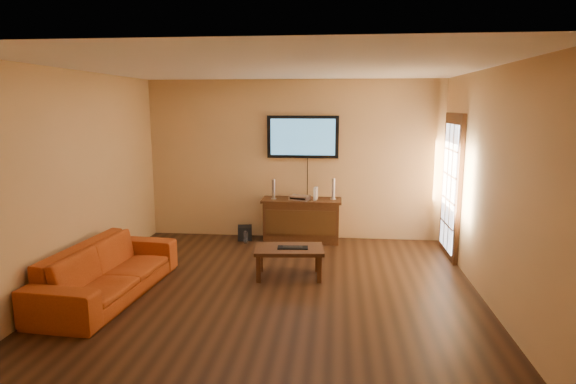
# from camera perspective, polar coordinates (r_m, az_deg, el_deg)

# --- Properties ---
(ground_plane) EXTENTS (5.00, 5.00, 0.00)m
(ground_plane) POSITION_cam_1_polar(r_m,az_deg,el_deg) (6.12, -1.55, -11.52)
(ground_plane) COLOR black
(ground_plane) RESTS_ON ground
(room_walls) EXTENTS (5.00, 5.00, 5.00)m
(room_walls) POSITION_cam_1_polar(r_m,az_deg,el_deg) (6.33, -0.89, 4.97)
(room_walls) COLOR tan
(room_walls) RESTS_ON ground
(french_door) EXTENTS (0.07, 1.02, 2.22)m
(french_door) POSITION_cam_1_polar(r_m,az_deg,el_deg) (7.63, 18.77, 0.50)
(french_door) COLOR #381C0C
(french_door) RESTS_ON ground
(media_console) EXTENTS (1.33, 0.51, 0.72)m
(media_console) POSITION_cam_1_polar(r_m,az_deg,el_deg) (8.12, 1.61, -3.33)
(media_console) COLOR #381C0C
(media_console) RESTS_ON ground
(television) EXTENTS (1.20, 0.08, 0.71)m
(television) POSITION_cam_1_polar(r_m,az_deg,el_deg) (8.13, 1.77, 6.54)
(television) COLOR black
(television) RESTS_ON ground
(coffee_table) EXTENTS (0.96, 0.63, 0.41)m
(coffee_table) POSITION_cam_1_polar(r_m,az_deg,el_deg) (6.45, 0.14, -7.11)
(coffee_table) COLOR #381C0C
(coffee_table) RESTS_ON ground
(sofa) EXTENTS (0.79, 2.19, 0.84)m
(sofa) POSITION_cam_1_polar(r_m,az_deg,el_deg) (6.20, -20.59, -7.77)
(sofa) COLOR #A43E12
(sofa) RESTS_ON ground
(speaker_left) EXTENTS (0.09, 0.09, 0.33)m
(speaker_left) POSITION_cam_1_polar(r_m,az_deg,el_deg) (8.04, -1.71, 0.25)
(speaker_left) COLOR silver
(speaker_left) RESTS_ON media_console
(speaker_right) EXTENTS (0.10, 0.10, 0.35)m
(speaker_right) POSITION_cam_1_polar(r_m,az_deg,el_deg) (8.04, 5.39, 0.27)
(speaker_right) COLOR silver
(speaker_right) RESTS_ON media_console
(av_receiver) EXTENTS (0.37, 0.31, 0.07)m
(av_receiver) POSITION_cam_1_polar(r_m,az_deg,el_deg) (7.99, 1.42, -0.67)
(av_receiver) COLOR silver
(av_receiver) RESTS_ON media_console
(game_console) EXTENTS (0.07, 0.16, 0.21)m
(game_console) POSITION_cam_1_polar(r_m,az_deg,el_deg) (7.99, 3.30, -0.17)
(game_console) COLOR white
(game_console) RESTS_ON media_console
(subwoofer) EXTENTS (0.28, 0.28, 0.24)m
(subwoofer) POSITION_cam_1_polar(r_m,az_deg,el_deg) (8.30, -5.13, -4.83)
(subwoofer) COLOR black
(subwoofer) RESTS_ON ground
(bottle) EXTENTS (0.07, 0.07, 0.21)m
(bottle) POSITION_cam_1_polar(r_m,az_deg,el_deg) (8.09, -5.04, -5.36)
(bottle) COLOR white
(bottle) RESTS_ON ground
(keyboard) EXTENTS (0.41, 0.18, 0.02)m
(keyboard) POSITION_cam_1_polar(r_m,az_deg,el_deg) (6.40, 0.57, -6.59)
(keyboard) COLOR black
(keyboard) RESTS_ON coffee_table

